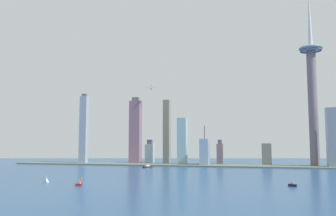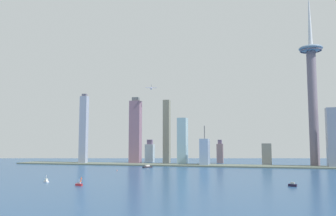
{
  "view_description": "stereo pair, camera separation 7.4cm",
  "coord_description": "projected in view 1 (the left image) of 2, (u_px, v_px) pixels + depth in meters",
  "views": [
    {
      "loc": [
        122.66,
        -228.63,
        43.42
      ],
      "look_at": [
        -43.13,
        420.07,
        109.33
      ],
      "focal_mm": 37.88,
      "sensor_mm": 36.0,
      "label": 1
    },
    {
      "loc": [
        122.73,
        -228.61,
        43.42
      ],
      "look_at": [
        -43.13,
        420.07,
        109.33
      ],
      "focal_mm": 37.88,
      "sensor_mm": 36.0,
      "label": 2
    }
  ],
  "objects": [
    {
      "name": "channel_buoy_0",
      "position": [
        81.0,
        180.0,
        398.38
      ],
      "size": [
        1.5,
        1.5,
        2.5
      ],
      "primitive_type": "cone",
      "color": "#E54C19",
      "rests_on": "ground"
    },
    {
      "name": "skyscraper_8",
      "position": [
        84.0,
        129.0,
        740.68
      ],
      "size": [
        15.52,
        12.08,
        146.27
      ],
      "color": "#8E98B0",
      "rests_on": "ground"
    },
    {
      "name": "skyscraper_0",
      "position": [
        135.0,
        132.0,
        736.69
      ],
      "size": [
        22.78,
        17.38,
        138.41
      ],
      "color": "slate",
      "rests_on": "ground"
    },
    {
      "name": "channel_buoy_2",
      "position": [
        117.0,
        170.0,
        550.61
      ],
      "size": [
        1.08,
        1.08,
        2.03
      ],
      "primitive_type": "cone",
      "color": "#E54C19",
      "rests_on": "ground"
    },
    {
      "name": "observation_tower",
      "position": [
        312.0,
        83.0,
        661.64
      ],
      "size": [
        43.35,
        43.35,
        342.4
      ],
      "color": "slate",
      "rests_on": "ground"
    },
    {
      "name": "airplane",
      "position": [
        151.0,
        88.0,
        732.08
      ],
      "size": [
        23.03,
        23.05,
        7.64
      ],
      "rotation": [
        0.0,
        0.0,
        1.88
      ],
      "color": "silver"
    },
    {
      "name": "skyscraper_1",
      "position": [
        167.0,
        131.0,
        766.1
      ],
      "size": [
        13.79,
        15.21,
        136.2
      ],
      "color": "slate",
      "rests_on": "ground"
    },
    {
      "name": "skyscraper_5",
      "position": [
        183.0,
        141.0,
        702.68
      ],
      "size": [
        17.72,
        24.05,
        92.69
      ],
      "color": "#89AEBD",
      "rests_on": "ground"
    },
    {
      "name": "boat_0",
      "position": [
        293.0,
        185.0,
        353.33
      ],
      "size": [
        8.68,
        5.57,
        4.23
      ],
      "rotation": [
        0.0,
        0.0,
        5.97
      ],
      "color": "black",
      "rests_on": "ground"
    },
    {
      "name": "channel_buoy_1",
      "position": [
        81.0,
        178.0,
        424.99
      ],
      "size": [
        1.92,
        1.92,
        2.8
      ],
      "primitive_type": "cone",
      "color": "#E54C19",
      "rests_on": "ground"
    },
    {
      "name": "skyscraper_4",
      "position": [
        205.0,
        152.0,
        675.21
      ],
      "size": [
        16.28,
        27.67,
        76.07
      ],
      "color": "#839DC2",
      "rests_on": "ground"
    },
    {
      "name": "skyscraper_2",
      "position": [
        150.0,
        152.0,
        799.86
      ],
      "size": [
        18.92,
        15.31,
        50.53
      ],
      "color": "#9FAFB5",
      "rests_on": "ground"
    },
    {
      "name": "boat_2",
      "position": [
        46.0,
        181.0,
        392.59
      ],
      "size": [
        7.47,
        5.92,
        7.85
      ],
      "rotation": [
        0.0,
        0.0,
        2.61
      ],
      "color": "white",
      "rests_on": "ground"
    },
    {
      "name": "skyscraper_3",
      "position": [
        220.0,
        153.0,
        764.8
      ],
      "size": [
        13.44,
        13.54,
        49.98
      ],
      "color": "slate",
      "rests_on": "ground"
    },
    {
      "name": "waterfront_pier",
      "position": [
        193.0,
        165.0,
        670.55
      ],
      "size": [
        730.38,
        57.44,
        2.28
      ],
      "primitive_type": "cube",
      "color": "#586255",
      "rests_on": "ground"
    },
    {
      "name": "skyscraper_7",
      "position": [
        335.0,
        138.0,
        620.24
      ],
      "size": [
        27.39,
        18.87,
        105.16
      ],
      "color": "gray",
      "rests_on": "ground"
    },
    {
      "name": "boat_1",
      "position": [
        79.0,
        184.0,
        359.06
      ],
      "size": [
        7.18,
        3.09,
        6.88
      ],
      "rotation": [
        0.0,
        0.0,
        6.22
      ],
      "color": "#AB2329",
      "rests_on": "ground"
    },
    {
      "name": "skyscraper_6",
      "position": [
        267.0,
        154.0,
        682.9
      ],
      "size": [
        17.85,
        25.44,
        42.29
      ],
      "color": "slate",
      "rests_on": "ground"
    },
    {
      "name": "boat_3",
      "position": [
        147.0,
        167.0,
        619.91
      ],
      "size": [
        15.0,
        18.45,
        4.66
      ],
      "rotation": [
        0.0,
        0.0,
        4.14
      ],
      "color": "#232029",
      "rests_on": "ground"
    },
    {
      "name": "ground_plane",
      "position": [
        79.0,
        205.0,
        246.41
      ],
      "size": [
        6000.0,
        6000.0,
        0.0
      ],
      "primitive_type": "plane",
      "color": "navy"
    }
  ]
}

